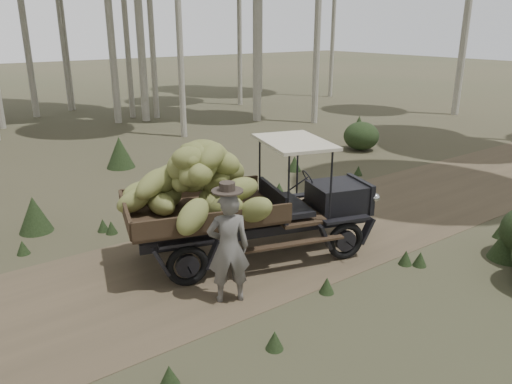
% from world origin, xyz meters
% --- Properties ---
extents(ground, '(120.00, 120.00, 0.00)m').
position_xyz_m(ground, '(0.00, 0.00, 0.00)').
color(ground, '#473D2B').
rests_on(ground, ground).
extents(dirt_track, '(70.00, 4.00, 0.01)m').
position_xyz_m(dirt_track, '(0.00, 0.00, 0.00)').
color(dirt_track, brown).
rests_on(dirt_track, ground).
extents(banana_truck, '(5.31, 3.10, 2.56)m').
position_xyz_m(banana_truck, '(-0.73, 0.09, 1.49)').
color(banana_truck, black).
rests_on(banana_truck, ground).
extents(farmer, '(0.84, 0.72, 2.12)m').
position_xyz_m(farmer, '(-1.51, -1.33, 1.00)').
color(farmer, '#5D5955').
rests_on(farmer, ground).
extents(undergrowth, '(24.13, 21.13, 1.39)m').
position_xyz_m(undergrowth, '(-0.50, -0.77, 0.54)').
color(undergrowth, '#233319').
rests_on(undergrowth, ground).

